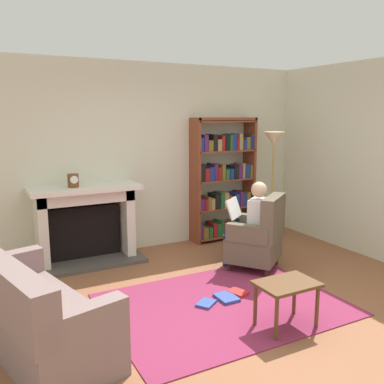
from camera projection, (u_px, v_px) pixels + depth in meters
name	position (u px, v px, depth m)	size (l,w,h in m)	color
ground	(240.00, 317.00, 4.09)	(14.00, 14.00, 0.00)	brown
back_wall	(143.00, 157.00, 6.06)	(5.60, 0.10, 2.70)	beige
side_wall_right	(342.00, 157.00, 6.14)	(0.10, 5.20, 2.70)	beige
area_rug	(224.00, 304.00, 4.35)	(2.40, 1.80, 0.01)	#88284A
fireplace	(85.00, 221.00, 5.55)	(1.45, 0.64, 1.05)	#4C4742
mantel_clock	(73.00, 181.00, 5.29)	(0.14, 0.14, 0.17)	brown
bookshelf	(223.00, 180.00, 6.52)	(1.04, 0.32, 1.92)	brown
armchair_reading	(259.00, 237.00, 5.30)	(0.88, 0.88, 0.97)	#331E14
seated_reader	(251.00, 221.00, 5.32)	(0.56, 0.59, 1.14)	silver
sofa_floral	(32.00, 314.00, 3.47)	(1.13, 1.83, 0.85)	gray
side_table	(287.00, 289.00, 3.83)	(0.56, 0.39, 0.45)	brown
scattered_books	(225.00, 297.00, 4.46)	(0.67, 0.31, 0.04)	#334CA5
floor_lamp	(274.00, 149.00, 6.28)	(0.32, 0.32, 1.71)	#B7933F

